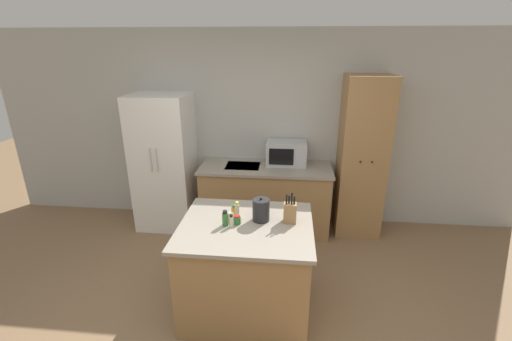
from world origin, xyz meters
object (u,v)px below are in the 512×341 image
(spice_bottle_tall_dark, at_px, (237,211))
(spice_bottle_orange_cap, at_px, (237,220))
(spice_bottle_pale_salt, at_px, (231,221))
(kettle, at_px, (261,210))
(microwave, at_px, (286,153))
(refrigerator, at_px, (165,162))
(knife_block, at_px, (290,212))
(pantry_cabinet, at_px, (362,158))
(spice_bottle_short_red, at_px, (231,217))
(spice_bottle_green_herb, at_px, (225,219))
(spice_bottle_amber_oil, at_px, (234,210))

(spice_bottle_tall_dark, xyz_separation_m, spice_bottle_orange_cap, (0.02, -0.11, -0.04))
(spice_bottle_tall_dark, relative_size, spice_bottle_pale_salt, 1.39)
(spice_bottle_orange_cap, height_order, kettle, kettle)
(microwave, relative_size, spice_bottle_orange_cap, 6.32)
(refrigerator, bearing_deg, knife_block, -41.06)
(pantry_cabinet, distance_m, spice_bottle_pale_salt, 2.18)
(microwave, relative_size, spice_bottle_tall_dark, 3.22)
(pantry_cabinet, xyz_separation_m, spice_bottle_orange_cap, (-1.36, -1.61, -0.09))
(spice_bottle_short_red, bearing_deg, spice_bottle_orange_cap, -34.76)
(refrigerator, height_order, microwave, refrigerator)
(refrigerator, xyz_separation_m, spice_bottle_short_red, (1.16, -1.50, 0.03))
(refrigerator, relative_size, pantry_cabinet, 0.88)
(spice_bottle_short_red, bearing_deg, spice_bottle_green_herb, -114.95)
(pantry_cabinet, xyz_separation_m, knife_block, (-0.90, -1.53, -0.03))
(spice_bottle_tall_dark, distance_m, kettle, 0.22)
(microwave, distance_m, spice_bottle_green_herb, 1.79)
(spice_bottle_tall_dark, bearing_deg, pantry_cabinet, 47.31)
(pantry_cabinet, height_order, spice_bottle_pale_salt, pantry_cabinet)
(spice_bottle_green_herb, height_order, kettle, kettle)
(spice_bottle_green_herb, xyz_separation_m, spice_bottle_orange_cap, (0.10, 0.04, -0.03))
(spice_bottle_short_red, bearing_deg, pantry_cabinet, 47.59)
(spice_bottle_tall_dark, xyz_separation_m, spice_bottle_pale_salt, (-0.03, -0.16, -0.02))
(spice_bottle_amber_oil, distance_m, kettle, 0.28)
(spice_bottle_pale_salt, distance_m, kettle, 0.29)
(microwave, height_order, spice_bottle_green_herb, microwave)
(spice_bottle_short_red, distance_m, spice_bottle_pale_salt, 0.10)
(refrigerator, xyz_separation_m, knife_block, (1.69, -1.47, 0.09))
(knife_block, height_order, spice_bottle_pale_salt, knife_block)
(spice_bottle_short_red, relative_size, spice_bottle_orange_cap, 1.03)
(kettle, bearing_deg, spice_bottle_pale_salt, -150.07)
(kettle, bearing_deg, spice_bottle_tall_dark, 174.93)
(spice_bottle_orange_cap, bearing_deg, refrigerator, 128.40)
(refrigerator, distance_m, spice_bottle_tall_dark, 1.88)
(spice_bottle_orange_cap, bearing_deg, spice_bottle_green_herb, -159.31)
(refrigerator, relative_size, spice_bottle_green_herb, 12.53)
(spice_bottle_green_herb, bearing_deg, spice_bottle_orange_cap, 20.69)
(spice_bottle_pale_salt, height_order, kettle, kettle)
(spice_bottle_amber_oil, distance_m, spice_bottle_pale_salt, 0.24)
(spice_bottle_pale_salt, bearing_deg, pantry_cabinet, 49.67)
(spice_bottle_orange_cap, bearing_deg, knife_block, 9.47)
(refrigerator, distance_m, knife_block, 2.24)
(knife_block, bearing_deg, spice_bottle_amber_oil, 168.60)
(spice_bottle_short_red, xyz_separation_m, spice_bottle_green_herb, (-0.04, -0.08, 0.03))
(microwave, bearing_deg, kettle, -97.17)
(spice_bottle_green_herb, bearing_deg, spice_bottle_short_red, 65.05)
(spice_bottle_short_red, relative_size, kettle, 0.37)
(pantry_cabinet, xyz_separation_m, microwave, (-0.96, 0.07, 0.02))
(spice_bottle_green_herb, height_order, spice_bottle_pale_salt, spice_bottle_green_herb)
(refrigerator, xyz_separation_m, spice_bottle_amber_oil, (1.17, -1.36, 0.04))
(spice_bottle_tall_dark, distance_m, spice_bottle_green_herb, 0.17)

